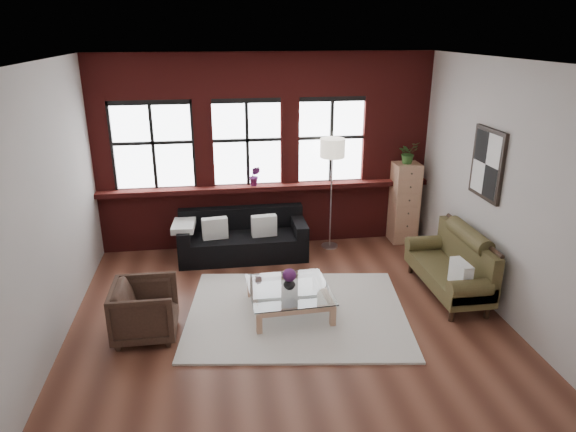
{
  "coord_description": "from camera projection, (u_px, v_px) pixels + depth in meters",
  "views": [
    {
      "loc": [
        -0.85,
        -5.83,
        3.54
      ],
      "look_at": [
        0.1,
        0.6,
        1.15
      ],
      "focal_mm": 32.0,
      "sensor_mm": 36.0,
      "label": 1
    }
  ],
  "objects": [
    {
      "name": "window_left",
      "position": [
        153.0,
        147.0,
        8.17
      ],
      "size": [
        1.38,
        0.1,
        1.5
      ],
      "primitive_type": null,
      "color": "black",
      "rests_on": "brick_backwall"
    },
    {
      "name": "wall_front",
      "position": [
        335.0,
        300.0,
        3.88
      ],
      "size": [
        5.5,
        0.0,
        5.5
      ],
      "primitive_type": "plane",
      "rotation": [
        -1.57,
        0.0,
        0.0
      ],
      "color": "#B3ADA7",
      "rests_on": "ground"
    },
    {
      "name": "potted_plant_top",
      "position": [
        408.0,
        153.0,
        8.56
      ],
      "size": [
        0.41,
        0.39,
        0.36
      ],
      "primitive_type": "imported",
      "rotation": [
        0.0,
        0.0,
        0.38
      ],
      "color": "#2D5923",
      "rests_on": "drawer_chest"
    },
    {
      "name": "wall_right",
      "position": [
        499.0,
        189.0,
        6.58
      ],
      "size": [
        0.0,
        5.0,
        5.0
      ],
      "primitive_type": "plane",
      "rotation": [
        1.57,
        0.0,
        -1.57
      ],
      "color": "#B3ADA7",
      "rests_on": "ground"
    },
    {
      "name": "sill_ledge",
      "position": [
        267.0,
        187.0,
        8.57
      ],
      "size": [
        5.5,
        0.3,
        0.08
      ],
      "primitive_type": "cube",
      "color": "#5D1715",
      "rests_on": "brick_backwall"
    },
    {
      "name": "wall_back",
      "position": [
        265.0,
        152.0,
        8.52
      ],
      "size": [
        5.5,
        0.0,
        5.5
      ],
      "primitive_type": "plane",
      "rotation": [
        1.57,
        0.0,
        0.0
      ],
      "color": "#B3ADA7",
      "rests_on": "ground"
    },
    {
      "name": "window_mid",
      "position": [
        247.0,
        144.0,
        8.38
      ],
      "size": [
        1.38,
        0.1,
        1.5
      ],
      "primitive_type": null,
      "color": "black",
      "rests_on": "brick_backwall"
    },
    {
      "name": "sill_plant",
      "position": [
        255.0,
        176.0,
        8.45
      ],
      "size": [
        0.21,
        0.19,
        0.33
      ],
      "primitive_type": "imported",
      "rotation": [
        0.0,
        0.0,
        -0.27
      ],
      "color": "#581F5A",
      "rests_on": "sill_ledge"
    },
    {
      "name": "brick_backwall",
      "position": [
        266.0,
        153.0,
        8.46
      ],
      "size": [
        5.5,
        0.12,
        3.2
      ],
      "primitive_type": null,
      "color": "#5D1715",
      "rests_on": "floor"
    },
    {
      "name": "window_right",
      "position": [
        331.0,
        142.0,
        8.57
      ],
      "size": [
        1.38,
        0.1,
        1.5
      ],
      "primitive_type": null,
      "color": "black",
      "rests_on": "brick_backwall"
    },
    {
      "name": "ceiling",
      "position": [
        287.0,
        61.0,
        5.65
      ],
      "size": [
        5.5,
        5.5,
        0.0
      ],
      "primitive_type": "plane",
      "rotation": [
        3.14,
        0.0,
        0.0
      ],
      "color": "white",
      "rests_on": "ground"
    },
    {
      "name": "pillow_settee",
      "position": [
        461.0,
        274.0,
        6.6
      ],
      "size": [
        0.16,
        0.39,
        0.34
      ],
      "primitive_type": "cube",
      "rotation": [
        0.0,
        0.0,
        0.04
      ],
      "color": "silver",
      "rests_on": "vintage_settee"
    },
    {
      "name": "floor",
      "position": [
        287.0,
        314.0,
        6.75
      ],
      "size": [
        5.5,
        5.5,
        0.0
      ],
      "primitive_type": "plane",
      "color": "#532A1E",
      "rests_on": "ground"
    },
    {
      "name": "dark_sofa",
      "position": [
        243.0,
        235.0,
        8.32
      ],
      "size": [
        2.05,
        0.83,
        0.74
      ],
      "primitive_type": null,
      "color": "black",
      "rests_on": "floor"
    },
    {
      "name": "shag_rug",
      "position": [
        297.0,
        312.0,
        6.75
      ],
      "size": [
        3.11,
        2.59,
        0.03
      ],
      "primitive_type": "cube",
      "rotation": [
        0.0,
        0.0,
        -0.14
      ],
      "color": "beige",
      "rests_on": "floor"
    },
    {
      "name": "pillow_a",
      "position": [
        215.0,
        228.0,
        8.11
      ],
      "size": [
        0.41,
        0.19,
        0.34
      ],
      "primitive_type": "cube",
      "rotation": [
        0.0,
        0.0,
        0.13
      ],
      "color": "silver",
      "rests_on": "dark_sofa"
    },
    {
      "name": "coffee_table",
      "position": [
        289.0,
        301.0,
        6.75
      ],
      "size": [
        1.09,
        1.09,
        0.35
      ],
      "primitive_type": null,
      "rotation": [
        0.0,
        0.0,
        0.04
      ],
      "color": "tan",
      "rests_on": "shag_rug"
    },
    {
      "name": "pillow_b",
      "position": [
        264.0,
        226.0,
        8.21
      ],
      "size": [
        0.41,
        0.18,
        0.34
      ],
      "primitive_type": "cube",
      "rotation": [
        0.0,
        0.0,
        0.1
      ],
      "color": "silver",
      "rests_on": "dark_sofa"
    },
    {
      "name": "armchair",
      "position": [
        145.0,
        310.0,
        6.17
      ],
      "size": [
        0.77,
        0.74,
        0.69
      ],
      "primitive_type": "imported",
      "rotation": [
        0.0,
        0.0,
        1.56
      ],
      "color": "#322119",
      "rests_on": "floor"
    },
    {
      "name": "floor_lamp",
      "position": [
        331.0,
        190.0,
        8.48
      ],
      "size": [
        0.4,
        0.4,
        2.03
      ],
      "primitive_type": null,
      "color": "#A5A5A8",
      "rests_on": "floor"
    },
    {
      "name": "vase",
      "position": [
        289.0,
        283.0,
        6.66
      ],
      "size": [
        0.2,
        0.2,
        0.16
      ],
      "primitive_type": "imported",
      "rotation": [
        0.0,
        0.0,
        -0.37
      ],
      "color": "#B2B2B2",
      "rests_on": "coffee_table"
    },
    {
      "name": "wall_left",
      "position": [
        48.0,
        210.0,
        5.82
      ],
      "size": [
        0.0,
        5.0,
        5.0
      ],
      "primitive_type": "plane",
      "rotation": [
        1.57,
        0.0,
        1.57
      ],
      "color": "#B3ADA7",
      "rests_on": "ground"
    },
    {
      "name": "wall_poster",
      "position": [
        487.0,
        164.0,
        6.77
      ],
      "size": [
        0.05,
        0.74,
        0.94
      ],
      "primitive_type": null,
      "color": "black",
      "rests_on": "wall_right"
    },
    {
      "name": "drawer_chest",
      "position": [
        404.0,
        203.0,
        8.86
      ],
      "size": [
        0.43,
        0.43,
        1.4
      ],
      "primitive_type": "cube",
      "color": "tan",
      "rests_on": "floor"
    },
    {
      "name": "vintage_settee",
      "position": [
        448.0,
        265.0,
        7.13
      ],
      "size": [
        0.74,
        1.66,
        0.88
      ],
      "primitive_type": null,
      "color": "#473F21",
      "rests_on": "floor"
    },
    {
      "name": "flowers",
      "position": [
        289.0,
        275.0,
        6.62
      ],
      "size": [
        0.18,
        0.18,
        0.18
      ],
      "primitive_type": "sphere",
      "color": "#581F5A",
      "rests_on": "vase"
    }
  ]
}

